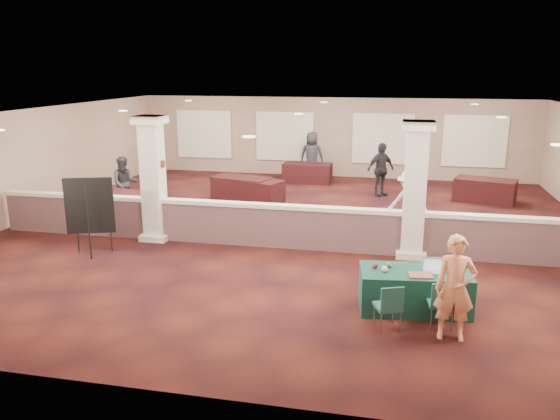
% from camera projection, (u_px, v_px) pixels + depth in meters
% --- Properties ---
extents(ground, '(16.00, 16.00, 0.00)m').
position_uv_depth(ground, '(298.00, 231.00, 15.03)').
color(ground, '#451811').
rests_on(ground, ground).
extents(wall_back, '(16.00, 0.04, 3.20)m').
position_uv_depth(wall_back, '(333.00, 137.00, 22.20)').
color(wall_back, '#876C5D').
rests_on(wall_back, ground).
extents(wall_front, '(16.00, 0.04, 3.20)m').
position_uv_depth(wall_front, '(190.00, 287.00, 7.06)').
color(wall_front, '#876C5D').
rests_on(wall_front, ground).
extents(wall_left, '(0.04, 16.00, 3.20)m').
position_uv_depth(wall_left, '(34.00, 163.00, 16.23)').
color(wall_left, '#876C5D').
rests_on(wall_left, ground).
extents(ceiling, '(16.00, 16.00, 0.02)m').
position_uv_depth(ceiling, '(299.00, 113.00, 14.22)').
color(ceiling, silver).
rests_on(ceiling, wall_back).
extents(partition_wall, '(15.60, 0.28, 1.10)m').
position_uv_depth(partition_wall, '(287.00, 226.00, 13.47)').
color(partition_wall, brown).
rests_on(partition_wall, ground).
extents(column_left, '(0.72, 0.72, 3.20)m').
position_uv_depth(column_left, '(153.00, 178.00, 13.90)').
color(column_left, white).
rests_on(column_left, ground).
extents(column_right, '(0.72, 0.72, 3.20)m').
position_uv_depth(column_right, '(415.00, 189.00, 12.60)').
color(column_right, white).
rests_on(column_right, ground).
extents(sconce_left, '(0.12, 0.12, 0.18)m').
position_uv_depth(sconce_left, '(142.00, 163.00, 13.87)').
color(sconce_left, brown).
rests_on(sconce_left, column_left).
extents(sconce_right, '(0.12, 0.12, 0.18)m').
position_uv_depth(sconce_right, '(163.00, 164.00, 13.75)').
color(sconce_right, brown).
rests_on(sconce_right, column_left).
extents(near_table, '(2.08, 1.22, 0.76)m').
position_uv_depth(near_table, '(414.00, 290.00, 10.05)').
color(near_table, '#113E30').
rests_on(near_table, ground).
extents(conf_chair_main, '(0.48, 0.48, 0.85)m').
position_uv_depth(conf_chair_main, '(442.00, 301.00, 9.30)').
color(conf_chair_main, '#1B4E46').
rests_on(conf_chair_main, ground).
extents(conf_chair_side, '(0.54, 0.54, 0.83)m').
position_uv_depth(conf_chair_side, '(390.00, 304.00, 9.19)').
color(conf_chair_side, '#1B4E46').
rests_on(conf_chair_side, ground).
extents(easel_board, '(1.07, 0.67, 1.89)m').
position_uv_depth(easel_board, '(90.00, 207.00, 12.76)').
color(easel_board, black).
rests_on(easel_board, ground).
extents(woman, '(0.64, 0.43, 1.78)m').
position_uv_depth(woman, '(455.00, 288.00, 8.83)').
color(woman, '#FE9B6E').
rests_on(woman, ground).
extents(far_table_front_left, '(2.06, 1.48, 0.76)m').
position_uv_depth(far_table_front_left, '(124.00, 205.00, 16.30)').
color(far_table_front_left, black).
rests_on(far_table_front_left, ground).
extents(far_table_front_center, '(2.04, 1.46, 0.75)m').
position_uv_depth(far_table_front_center, '(255.00, 191.00, 18.18)').
color(far_table_front_center, black).
rests_on(far_table_front_center, ground).
extents(far_table_front_right, '(1.78, 1.30, 0.65)m').
position_uv_depth(far_table_front_right, '(391.00, 221.00, 14.73)').
color(far_table_front_right, black).
rests_on(far_table_front_right, ground).
extents(far_table_back_left, '(2.12, 1.44, 0.78)m').
position_uv_depth(far_table_back_left, '(242.00, 188.00, 18.46)').
color(far_table_back_left, black).
rests_on(far_table_back_left, ground).
extents(far_table_back_center, '(1.87, 0.96, 0.75)m').
position_uv_depth(far_table_back_center, '(307.00, 173.00, 21.25)').
color(far_table_back_center, black).
rests_on(far_table_back_center, ground).
extents(far_table_back_right, '(2.10, 1.48, 0.77)m').
position_uv_depth(far_table_back_right, '(485.00, 190.00, 18.19)').
color(far_table_back_right, black).
rests_on(far_table_back_right, ground).
extents(attendee_a, '(0.93, 0.81, 1.69)m').
position_uv_depth(attendee_a, '(125.00, 183.00, 17.10)').
color(attendee_a, black).
rests_on(attendee_a, ground).
extents(attendee_b, '(1.26, 0.95, 1.79)m').
position_uv_depth(attendee_b, '(408.00, 204.00, 14.22)').
color(attendee_b, beige).
rests_on(attendee_b, ground).
extents(attendee_c, '(1.17, 1.09, 1.85)m').
position_uv_depth(attendee_c, '(381.00, 169.00, 18.94)').
color(attendee_c, black).
rests_on(attendee_c, ground).
extents(attendee_d, '(0.97, 0.55, 1.93)m').
position_uv_depth(attendee_d, '(312.00, 156.00, 21.56)').
color(attendee_d, black).
rests_on(attendee_d, ground).
extents(laptop_base, '(0.37, 0.28, 0.02)m').
position_uv_depth(laptop_base, '(433.00, 272.00, 9.88)').
color(laptop_base, silver).
rests_on(laptop_base, near_table).
extents(laptop_screen, '(0.34, 0.05, 0.23)m').
position_uv_depth(laptop_screen, '(433.00, 263.00, 9.96)').
color(laptop_screen, silver).
rests_on(laptop_screen, near_table).
extents(screen_glow, '(0.31, 0.04, 0.20)m').
position_uv_depth(screen_glow, '(433.00, 264.00, 9.96)').
color(screen_glow, '#AFBDD3').
rests_on(screen_glow, near_table).
extents(knitting, '(0.45, 0.36, 0.03)m').
position_uv_depth(knitting, '(421.00, 275.00, 9.70)').
color(knitting, '#B2401C').
rests_on(knitting, near_table).
extents(yarn_cream, '(0.11, 0.11, 0.11)m').
position_uv_depth(yarn_cream, '(384.00, 269.00, 9.89)').
color(yarn_cream, beige).
rests_on(yarn_cream, near_table).
extents(yarn_red, '(0.10, 0.10, 0.10)m').
position_uv_depth(yarn_red, '(375.00, 266.00, 10.05)').
color(yarn_red, maroon).
rests_on(yarn_red, near_table).
extents(yarn_grey, '(0.11, 0.11, 0.11)m').
position_uv_depth(yarn_grey, '(389.00, 265.00, 10.10)').
color(yarn_grey, '#535358').
rests_on(yarn_grey, near_table).
extents(scissors, '(0.13, 0.05, 0.01)m').
position_uv_depth(scissors, '(457.00, 278.00, 9.62)').
color(scissors, red).
rests_on(scissors, near_table).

